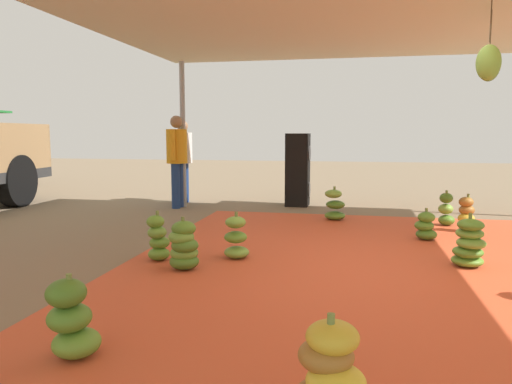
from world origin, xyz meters
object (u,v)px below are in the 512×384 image
banana_bunch_9 (469,244)px  worker_0 (177,154)px  banana_bunch_3 (329,382)px  banana_bunch_11 (71,321)px  banana_bunch_7 (446,210)px  banana_bunch_1 (467,215)px  speaker_stack (298,170)px  banana_bunch_0 (335,206)px  banana_bunch_8 (236,239)px  banana_bunch_6 (426,227)px  worker_1 (183,155)px  banana_bunch_2 (184,247)px  banana_bunch_4 (158,239)px

banana_bunch_9 → worker_0: 5.66m
banana_bunch_3 → banana_bunch_11: banana_bunch_3 is taller
banana_bunch_7 → banana_bunch_3: bearing=165.2°
banana_bunch_1 → speaker_stack: speaker_stack is taller
banana_bunch_11 → speaker_stack: bearing=-5.3°
banana_bunch_0 → banana_bunch_9: size_ratio=0.96×
banana_bunch_3 → banana_bunch_7: banana_bunch_3 is taller
banana_bunch_9 → banana_bunch_0: bearing=30.2°
banana_bunch_9 → banana_bunch_7: bearing=-4.5°
banana_bunch_8 → worker_0: 4.11m
banana_bunch_1 → banana_bunch_8: bearing=126.4°
banana_bunch_6 → banana_bunch_9: 1.33m
banana_bunch_7 → banana_bunch_9: 2.44m
banana_bunch_1 → banana_bunch_8: banana_bunch_1 is taller
banana_bunch_1 → banana_bunch_6: (-0.68, 0.65, -0.06)m
banana_bunch_0 → worker_1: (1.45, 3.10, 0.74)m
banana_bunch_2 → banana_bunch_6: 3.31m
worker_1 → banana_bunch_7: bearing=-108.3°
banana_bunch_4 → worker_0: (3.76, 1.18, 0.77)m
banana_bunch_9 → banana_bunch_1: bearing=-11.2°
banana_bunch_0 → speaker_stack: (1.52, 0.78, 0.47)m
banana_bunch_3 → worker_0: size_ratio=0.33×
banana_bunch_6 → banana_bunch_8: banana_bunch_8 is taller
banana_bunch_7 → speaker_stack: bearing=56.1°
banana_bunch_3 → banana_bunch_11: 1.68m
worker_1 → speaker_stack: (0.07, -2.32, -0.27)m
worker_0 → speaker_stack: 2.34m
banana_bunch_1 → banana_bunch_11: banana_bunch_1 is taller
banana_bunch_1 → worker_1: (2.04, 5.00, 0.73)m
banana_bunch_2 → speaker_stack: speaker_stack is taller
worker_0 → banana_bunch_9: bearing=-126.9°
banana_bunch_9 → speaker_stack: size_ratio=0.41×
banana_bunch_1 → banana_bunch_3: size_ratio=0.94×
banana_bunch_1 → banana_bunch_8: 3.58m
banana_bunch_2 → worker_0: 4.41m
banana_bunch_9 → worker_0: bearing=53.1°
banana_bunch_3 → worker_1: size_ratio=0.35×
banana_bunch_7 → speaker_stack: size_ratio=0.38×
banana_bunch_3 → banana_bunch_1: bearing=-18.0°
banana_bunch_6 → banana_bunch_9: size_ratio=0.73×
banana_bunch_1 → banana_bunch_9: bearing=168.8°
banana_bunch_3 → banana_bunch_8: size_ratio=1.09×
banana_bunch_4 → banana_bunch_9: banana_bunch_9 is taller
banana_bunch_3 → banana_bunch_7: (5.62, -1.48, -0.02)m
banana_bunch_3 → banana_bunch_9: (3.18, -1.29, -0.01)m
banana_bunch_4 → banana_bunch_8: (0.26, -0.82, -0.02)m
banana_bunch_4 → banana_bunch_8: size_ratio=1.05×
banana_bunch_2 → banana_bunch_11: (-2.04, 0.00, -0.00)m
banana_bunch_7 → banana_bunch_9: banana_bunch_9 is taller
banana_bunch_11 → speaker_stack: (6.81, -0.63, 0.46)m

